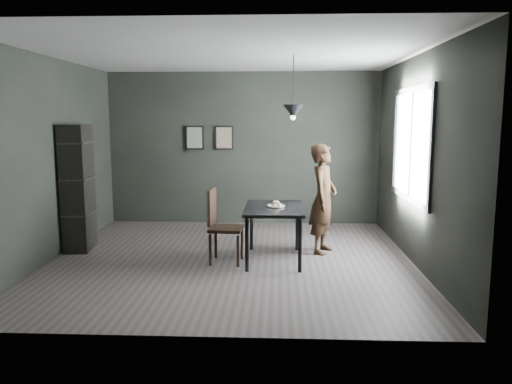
{
  "coord_description": "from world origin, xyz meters",
  "views": [
    {
      "loc": [
        0.66,
        -6.75,
        1.96
      ],
      "look_at": [
        0.35,
        0.05,
        0.95
      ],
      "focal_mm": 35.0,
      "sensor_mm": 36.0,
      "label": 1
    }
  ],
  "objects_px": {
    "white_plate": "(276,206)",
    "shelf_unit": "(78,188)",
    "woman": "(323,199)",
    "pendant_lamp": "(293,111)",
    "wood_chair": "(220,221)",
    "cafe_table": "(274,213)"
  },
  "relations": [
    {
      "from": "cafe_table",
      "to": "woman",
      "type": "height_order",
      "value": "woman"
    },
    {
      "from": "cafe_table",
      "to": "white_plate",
      "type": "relative_size",
      "value": 5.22
    },
    {
      "from": "woman",
      "to": "pendant_lamp",
      "type": "relative_size",
      "value": 1.84
    },
    {
      "from": "pendant_lamp",
      "to": "woman",
      "type": "bearing_deg",
      "value": 37.24
    },
    {
      "from": "white_plate",
      "to": "shelf_unit",
      "type": "bearing_deg",
      "value": 171.95
    },
    {
      "from": "woman",
      "to": "shelf_unit",
      "type": "distance_m",
      "value": 3.63
    },
    {
      "from": "woman",
      "to": "pendant_lamp",
      "type": "xyz_separation_m",
      "value": [
        -0.46,
        -0.35,
        1.25
      ]
    },
    {
      "from": "cafe_table",
      "to": "white_plate",
      "type": "distance_m",
      "value": 0.1
    },
    {
      "from": "wood_chair",
      "to": "pendant_lamp",
      "type": "height_order",
      "value": "pendant_lamp"
    },
    {
      "from": "pendant_lamp",
      "to": "wood_chair",
      "type": "bearing_deg",
      "value": -166.82
    },
    {
      "from": "wood_chair",
      "to": "shelf_unit",
      "type": "xyz_separation_m",
      "value": [
        -2.18,
        0.58,
        0.36
      ]
    },
    {
      "from": "wood_chair",
      "to": "pendant_lamp",
      "type": "xyz_separation_m",
      "value": [
        0.99,
        0.23,
        1.48
      ]
    },
    {
      "from": "shelf_unit",
      "to": "pendant_lamp",
      "type": "relative_size",
      "value": 2.16
    },
    {
      "from": "cafe_table",
      "to": "pendant_lamp",
      "type": "xyz_separation_m",
      "value": [
        0.25,
        0.1,
        1.38
      ]
    },
    {
      "from": "woman",
      "to": "white_plate",
      "type": "bearing_deg",
      "value": 140.03
    },
    {
      "from": "cafe_table",
      "to": "pendant_lamp",
      "type": "relative_size",
      "value": 1.39
    },
    {
      "from": "woman",
      "to": "wood_chair",
      "type": "xyz_separation_m",
      "value": [
        -1.45,
        -0.58,
        -0.22
      ]
    },
    {
      "from": "woman",
      "to": "cafe_table",
      "type": "bearing_deg",
      "value": 141.26
    },
    {
      "from": "shelf_unit",
      "to": "pendant_lamp",
      "type": "bearing_deg",
      "value": -12.14
    },
    {
      "from": "cafe_table",
      "to": "white_plate",
      "type": "bearing_deg",
      "value": 54.4
    },
    {
      "from": "shelf_unit",
      "to": "pendant_lamp",
      "type": "distance_m",
      "value": 3.38
    },
    {
      "from": "white_plate",
      "to": "shelf_unit",
      "type": "relative_size",
      "value": 0.12
    }
  ]
}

